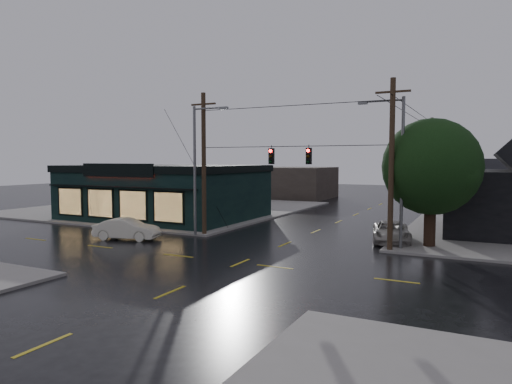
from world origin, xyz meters
The scene contains 15 objects.
ground_plane centered at (0.00, 0.00, 0.00)m, with size 160.00×160.00×0.00m, color black.
sidewalk_nw centered at (-20.00, 20.00, 0.07)m, with size 28.00×28.00×0.15m, color gray.
pizza_shop centered at (-15.00, 12.94, 2.56)m, with size 16.30×12.34×4.90m.
corner_tree centered at (8.46, 8.77, 4.99)m, with size 5.88×5.88×7.81m.
utility_pole_nw centered at (-6.50, 6.50, 0.00)m, with size 2.00×0.32×10.15m, color black, non-canonical shape.
utility_pole_ne centered at (6.50, 6.50, 0.00)m, with size 2.00×0.32×10.15m, color black, non-canonical shape.
utility_pole_far_a centered at (6.50, 28.00, 0.00)m, with size 2.00×0.32×9.65m, color black, non-canonical shape.
utility_pole_far_b centered at (6.50, 48.00, 0.00)m, with size 2.00×0.32×9.15m, color black, non-canonical shape.
utility_pole_far_c centered at (6.50, 68.00, 0.00)m, with size 2.00×0.32×9.15m, color black, non-canonical shape.
span_signal_assembly centered at (0.10, 6.50, 5.70)m, with size 13.00×0.48×1.23m.
streetlight_nw centered at (-6.80, 5.80, 0.00)m, with size 5.40×0.30×9.15m, color slate, non-canonical shape.
streetlight_ne centered at (7.00, 7.20, 0.00)m, with size 5.40×0.30×9.15m, color slate, non-canonical shape.
bg_building_west centered at (-14.00, 40.00, 2.20)m, with size 12.00×10.00×4.40m, color #342B26.
sedan_cream centered at (-10.31, 2.71, 0.73)m, with size 1.54×4.42×1.46m, color silver.
suv_silver centered at (6.00, 9.75, 0.69)m, with size 2.29×4.97×1.38m, color #ABA69E.
Camera 1 is at (11.40, -20.81, 5.41)m, focal length 32.00 mm.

